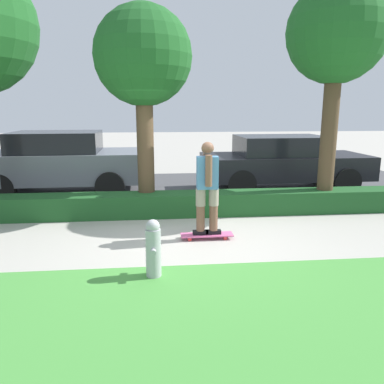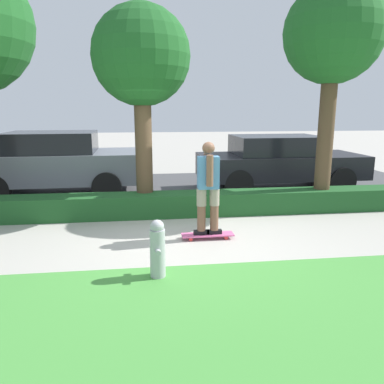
% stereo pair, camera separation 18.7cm
% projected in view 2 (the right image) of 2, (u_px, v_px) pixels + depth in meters
% --- Properties ---
extents(ground_plane, '(60.00, 60.00, 0.00)m').
position_uv_depth(ground_plane, '(188.00, 241.00, 6.23)').
color(ground_plane, '#ADA89E').
extents(grass_lawn_strip, '(15.07, 4.00, 0.01)m').
position_uv_depth(grass_lawn_strip, '(228.00, 356.00, 3.33)').
color(grass_lawn_strip, '#47933D').
rests_on(grass_lawn_strip, ground_plane).
extents(street_asphalt, '(15.07, 5.00, 0.01)m').
position_uv_depth(street_asphalt, '(171.00, 189.00, 10.30)').
color(street_asphalt, '#474749').
rests_on(street_asphalt, ground_plane).
extents(hedge_row, '(15.07, 0.60, 0.47)m').
position_uv_depth(hedge_row, '(179.00, 204.00, 7.73)').
color(hedge_row, '#1E5123').
rests_on(hedge_row, ground_plane).
extents(skateboard, '(0.88, 0.24, 0.08)m').
position_uv_depth(skateboard, '(208.00, 235.00, 6.35)').
color(skateboard, '#DB5B93').
rests_on(skateboard, ground_plane).
extents(skater_person, '(0.48, 0.40, 1.56)m').
position_uv_depth(skater_person, '(208.00, 186.00, 6.16)').
color(skater_person, black).
rests_on(skater_person, skateboard).
extents(tree_mid, '(1.92, 1.92, 4.12)m').
position_uv_depth(tree_mid, '(141.00, 60.00, 7.23)').
color(tree_mid, brown).
rests_on(tree_mid, ground_plane).
extents(tree_far, '(1.98, 1.98, 4.62)m').
position_uv_depth(tree_far, '(333.00, 38.00, 7.44)').
color(tree_far, brown).
rests_on(tree_far, ground_plane).
extents(parked_car_front, '(4.14, 2.03, 1.60)m').
position_uv_depth(parked_car_front, '(57.00, 162.00, 9.50)').
color(parked_car_front, slate).
rests_on(parked_car_front, ground_plane).
extents(parked_car_middle, '(4.38, 1.89, 1.46)m').
position_uv_depth(parked_car_middle, '(279.00, 161.00, 10.08)').
color(parked_car_middle, black).
rests_on(parked_car_middle, ground_plane).
extents(fire_hydrant, '(0.20, 0.32, 0.78)m').
position_uv_depth(fire_hydrant, '(158.00, 249.00, 4.83)').
color(fire_hydrant, '#ADADB2').
rests_on(fire_hydrant, ground_plane).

